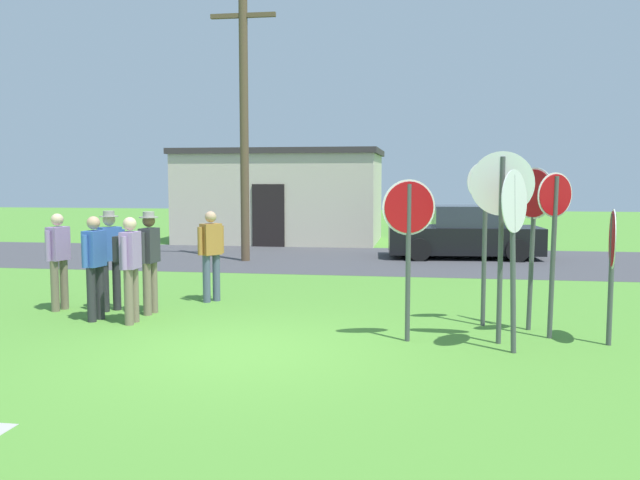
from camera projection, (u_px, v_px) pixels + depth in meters
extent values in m
plane|color=#518E33|center=(243.00, 351.00, 8.91)|extent=(80.00, 80.00, 0.00)
cube|color=#424247|center=(340.00, 259.00, 19.02)|extent=(60.00, 6.40, 0.01)
cube|color=beige|center=(281.00, 198.00, 24.38)|extent=(7.02, 4.14, 3.12)
cube|color=#383333|center=(281.00, 153.00, 24.22)|extent=(7.22, 4.34, 0.20)
cube|color=black|center=(268.00, 216.00, 22.37)|extent=(1.10, 0.08, 2.10)
cylinder|color=brown|center=(244.00, 129.00, 18.30)|extent=(0.24, 0.24, 7.27)
cube|color=brown|center=(243.00, 16.00, 18.02)|extent=(1.80, 0.12, 0.12)
cube|color=black|center=(464.00, 240.00, 19.30)|extent=(4.42, 2.11, 0.76)
cube|color=#2D333D|center=(473.00, 216.00, 19.22)|extent=(2.34, 1.69, 0.60)
cylinder|color=black|center=(419.00, 250.00, 18.53)|extent=(0.65, 0.27, 0.64)
cylinder|color=black|center=(415.00, 243.00, 20.32)|extent=(0.65, 0.27, 0.64)
cylinder|color=black|center=(517.00, 250.00, 18.32)|extent=(0.65, 0.27, 0.64)
cylinder|color=black|center=(504.00, 244.00, 20.11)|extent=(0.65, 0.27, 0.64)
cylinder|color=#474C4C|center=(501.00, 251.00, 9.19)|extent=(0.08, 0.08, 2.59)
cylinder|color=white|center=(502.00, 184.00, 9.11)|extent=(0.88, 0.09, 0.88)
cylinder|color=#B70F14|center=(502.00, 184.00, 9.12)|extent=(0.81, 0.09, 0.81)
cylinder|color=#474C4C|center=(513.00, 265.00, 8.73)|extent=(0.17, 0.13, 2.34)
cylinder|color=white|center=(515.00, 201.00, 8.65)|extent=(0.44, 0.74, 0.82)
cylinder|color=#B70F14|center=(514.00, 201.00, 8.66)|extent=(0.41, 0.68, 0.76)
cylinder|color=#474C4C|center=(408.00, 263.00, 9.35)|extent=(0.09, 0.09, 2.22)
cylinder|color=white|center=(409.00, 207.00, 9.28)|extent=(0.73, 0.30, 0.78)
cylinder|color=#B70F14|center=(409.00, 207.00, 9.27)|extent=(0.67, 0.28, 0.72)
cylinder|color=#474C4C|center=(532.00, 252.00, 10.05)|extent=(0.14, 0.14, 2.39)
cylinder|color=white|center=(534.00, 193.00, 9.97)|extent=(0.52, 0.61, 0.77)
cylinder|color=#B70F14|center=(533.00, 193.00, 9.97)|extent=(0.48, 0.57, 0.71)
cylinder|color=#474C4C|center=(484.00, 246.00, 10.33)|extent=(0.09, 0.09, 2.51)
cylinder|color=white|center=(486.00, 181.00, 10.24)|extent=(0.58, 0.24, 0.62)
cylinder|color=#B70F14|center=(486.00, 181.00, 10.25)|extent=(0.54, 0.22, 0.57)
cylinder|color=#474C4C|center=(553.00, 258.00, 9.50)|extent=(0.12, 0.13, 2.33)
cylinder|color=white|center=(555.00, 195.00, 9.41)|extent=(0.54, 0.37, 0.63)
cylinder|color=#B70F14|center=(555.00, 195.00, 9.41)|extent=(0.50, 0.35, 0.59)
cylinder|color=#474C4C|center=(611.00, 280.00, 9.13)|extent=(0.08, 0.08, 1.81)
cylinder|color=white|center=(613.00, 239.00, 9.08)|extent=(0.15, 0.81, 0.82)
cylinder|color=#B70F14|center=(612.00, 239.00, 9.08)|extent=(0.14, 0.75, 0.76)
cylinder|color=#7A6B56|center=(64.00, 284.00, 11.72)|extent=(0.14, 0.14, 0.88)
cylinder|color=#7A6B56|center=(55.00, 286.00, 11.52)|extent=(0.14, 0.14, 0.88)
cube|color=#9E7AB2|center=(58.00, 244.00, 11.55)|extent=(0.29, 0.40, 0.58)
cylinder|color=#9E7AB2|center=(68.00, 243.00, 11.77)|extent=(0.09, 0.09, 0.52)
cylinder|color=#9E7AB2|center=(48.00, 246.00, 11.33)|extent=(0.09, 0.09, 0.52)
sphere|color=beige|center=(57.00, 220.00, 11.51)|extent=(0.21, 0.21, 0.21)
cylinder|color=#7A6B56|center=(134.00, 295.00, 10.66)|extent=(0.14, 0.14, 0.88)
cylinder|color=#7A6B56|center=(129.00, 297.00, 10.45)|extent=(0.14, 0.14, 0.88)
cube|color=#9E7AB2|center=(130.00, 250.00, 10.49)|extent=(0.23, 0.36, 0.58)
cylinder|color=#9E7AB2|center=(137.00, 250.00, 10.73)|extent=(0.09, 0.09, 0.52)
cylinder|color=#9E7AB2|center=(124.00, 253.00, 10.25)|extent=(0.09, 0.09, 0.52)
sphere|color=beige|center=(130.00, 224.00, 10.45)|extent=(0.21, 0.21, 0.21)
cube|color=#232328|center=(120.00, 249.00, 10.51)|extent=(0.15, 0.26, 0.40)
cylinder|color=#2D2D33|center=(117.00, 285.00, 11.64)|extent=(0.14, 0.14, 0.88)
cylinder|color=#2D2D33|center=(105.00, 286.00, 11.49)|extent=(0.14, 0.14, 0.88)
cube|color=#3860B7|center=(110.00, 244.00, 11.50)|extent=(0.39, 0.42, 0.58)
cylinder|color=#3860B7|center=(122.00, 244.00, 11.67)|extent=(0.09, 0.09, 0.52)
cylinder|color=#3860B7|center=(96.00, 246.00, 11.33)|extent=(0.09, 0.09, 0.52)
sphere|color=beige|center=(109.00, 220.00, 11.46)|extent=(0.21, 0.21, 0.21)
cylinder|color=gray|center=(109.00, 216.00, 11.45)|extent=(0.32, 0.32, 0.02)
cylinder|color=gray|center=(109.00, 214.00, 11.45)|extent=(0.19, 0.19, 0.09)
cube|color=#232328|center=(105.00, 242.00, 11.62)|extent=(0.27, 0.29, 0.40)
cylinder|color=#7A6B56|center=(153.00, 287.00, 11.41)|extent=(0.14, 0.14, 0.88)
cylinder|color=#7A6B56|center=(147.00, 289.00, 11.20)|extent=(0.14, 0.14, 0.88)
cube|color=#333338|center=(149.00, 245.00, 11.24)|extent=(0.25, 0.38, 0.58)
cylinder|color=#333338|center=(156.00, 245.00, 11.47)|extent=(0.09, 0.09, 0.52)
cylinder|color=#333338|center=(142.00, 248.00, 11.01)|extent=(0.09, 0.09, 0.52)
sphere|color=brown|center=(149.00, 221.00, 11.20)|extent=(0.21, 0.21, 0.21)
cylinder|color=gray|center=(149.00, 217.00, 11.19)|extent=(0.32, 0.32, 0.02)
cylinder|color=gray|center=(149.00, 214.00, 11.19)|extent=(0.19, 0.19, 0.09)
cylinder|color=#2D2D33|center=(100.00, 292.00, 10.88)|extent=(0.14, 0.14, 0.88)
cylinder|color=#2D2D33|center=(91.00, 295.00, 10.67)|extent=(0.14, 0.14, 0.88)
cube|color=#3860B7|center=(94.00, 249.00, 10.71)|extent=(0.27, 0.39, 0.58)
cylinder|color=#3860B7|center=(103.00, 248.00, 10.94)|extent=(0.09, 0.09, 0.52)
cylinder|color=#3860B7|center=(85.00, 251.00, 10.49)|extent=(0.09, 0.09, 0.52)
sphere|color=tan|center=(93.00, 223.00, 10.67)|extent=(0.21, 0.21, 0.21)
cylinder|color=#4C5670|center=(216.00, 278.00, 12.51)|extent=(0.14, 0.14, 0.88)
cylinder|color=#4C5670|center=(207.00, 279.00, 12.36)|extent=(0.14, 0.14, 0.88)
cube|color=#B27533|center=(211.00, 239.00, 12.37)|extent=(0.39, 0.42, 0.58)
cylinder|color=#B27533|center=(221.00, 239.00, 12.54)|extent=(0.09, 0.09, 0.52)
cylinder|color=#B27533|center=(200.00, 241.00, 12.21)|extent=(0.09, 0.09, 0.52)
sphere|color=tan|center=(211.00, 217.00, 12.33)|extent=(0.21, 0.21, 0.21)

